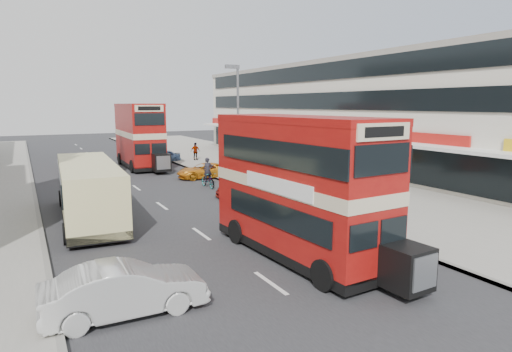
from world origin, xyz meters
TOP-DOWN VIEW (x-y plane):
  - ground at (0.00, 0.00)m, footprint 160.00×160.00m
  - road_surface at (0.00, 20.00)m, footprint 12.00×90.00m
  - pavement_right at (12.00, 20.00)m, footprint 12.00×90.00m
  - kerb_left at (-6.10, 20.00)m, footprint 0.20×90.00m
  - kerb_right at (6.10, 20.00)m, footprint 0.20×90.00m
  - commercial_row at (19.95, 22.00)m, footprint 9.90×46.20m
  - street_lamp at (6.52, 18.00)m, footprint 1.00×0.20m
  - bus_main at (2.14, 3.68)m, footprint 2.97×9.05m
  - bus_second at (2.63, 29.77)m, footprint 2.93×9.87m
  - coach at (-3.88, 12.79)m, footprint 3.00×9.86m
  - car_left_front at (-4.43, 2.00)m, footprint 4.28×1.55m
  - car_right_a at (5.40, 14.12)m, footprint 4.11×1.71m
  - car_right_b at (5.46, 21.56)m, footprint 4.19×2.05m
  - car_right_c at (5.20, 32.02)m, footprint 3.51×1.46m
  - pedestrian_near at (8.63, 14.29)m, footprint 0.70×0.53m
  - pedestrian_far at (8.32, 31.23)m, footprint 1.04×0.53m
  - cyclist at (4.29, 17.88)m, footprint 0.76×1.95m

SIDE VIEW (x-z plane):
  - ground at x=0.00m, z-range 0.00..0.00m
  - road_surface at x=0.00m, z-range 0.00..0.01m
  - pavement_right at x=12.00m, z-range 0.00..0.15m
  - kerb_left at x=-6.10m, z-range -0.01..0.15m
  - kerb_right at x=6.10m, z-range -0.01..0.15m
  - car_right_b at x=5.46m, z-range 0.00..1.15m
  - car_right_a at x=5.40m, z-range 0.00..1.19m
  - car_right_c at x=5.20m, z-range 0.00..1.19m
  - cyclist at x=4.29m, z-range -0.34..1.67m
  - car_left_front at x=-4.43m, z-range 0.00..1.40m
  - pedestrian_far at x=8.32m, z-range 0.15..1.85m
  - pedestrian_near at x=8.63m, z-range 0.15..1.90m
  - coach at x=-3.88m, z-range 0.23..2.81m
  - bus_main at x=2.14m, z-range 0.13..5.08m
  - bus_second at x=2.63m, z-range 0.14..5.54m
  - commercial_row at x=19.95m, z-range 0.05..9.35m
  - street_lamp at x=6.52m, z-range 0.72..8.85m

